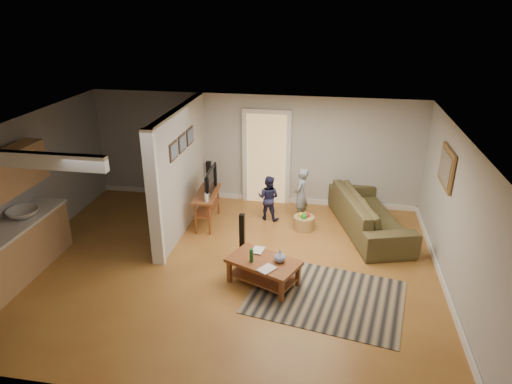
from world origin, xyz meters
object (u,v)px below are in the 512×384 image
toy_basket (304,222)px  toddler (268,219)px  coffee_table (265,265)px  tv_console (207,196)px  speaker_right (209,182)px  child (300,220)px  sofa (368,230)px  speaker_left (242,237)px

toy_basket → toddler: 0.88m
coffee_table → tv_console: size_ratio=1.15×
speaker_right → tv_console: bearing=-66.3°
coffee_table → child: 2.54m
coffee_table → tv_console: tv_console is taller
child → sofa: bearing=95.5°
tv_console → speaker_left: bearing=-56.3°
coffee_table → speaker_left: size_ratio=1.44×
speaker_left → child: bearing=65.6°
speaker_right → toddler: (1.48, -0.67, -0.50)m
toddler → speaker_right: bearing=-12.1°
speaker_right → child: speaker_right is taller
tv_console → toddler: tv_console is taller
sofa → tv_console: bearing=78.3°
coffee_table → tv_console: (-1.51, 2.00, 0.29)m
speaker_left → sofa: bearing=36.5°
sofa → tv_console: tv_console is taller
tv_console → speaker_left: tv_console is taller
toy_basket → child: child is taller
tv_console → child: (1.91, 0.48, -0.64)m
speaker_left → toy_basket: size_ratio=2.14×
tv_console → speaker_right: (-0.26, 1.11, -0.14)m
speaker_left → toy_basket: bearing=56.4°
speaker_left → speaker_right: bearing=119.9°
toy_basket → toddler: toddler is taller
coffee_table → speaker_right: (-1.77, 3.11, 0.15)m
sofa → toddler: toddler is taller
coffee_table → child: bearing=81.0°
speaker_right → toddler: 1.70m
tv_console → speaker_right: bearing=99.7°
sofa → speaker_right: speaker_right is taller
speaker_left → speaker_right: 2.73m
speaker_left → toy_basket: speaker_left is taller
sofa → speaker_left: size_ratio=2.84×
toy_basket → tv_console: bearing=-177.4°
toddler → sofa: bearing=-172.4°
child → toddler: (-0.69, -0.04, 0.00)m
toy_basket → child: bearing=105.9°
speaker_right → toddler: size_ratio=1.01×
speaker_left → toddler: bearing=85.2°
sofa → toddler: (-2.12, 0.17, 0.00)m
tv_console → toy_basket: size_ratio=2.67×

